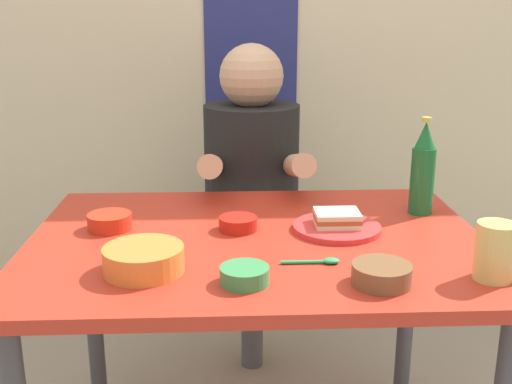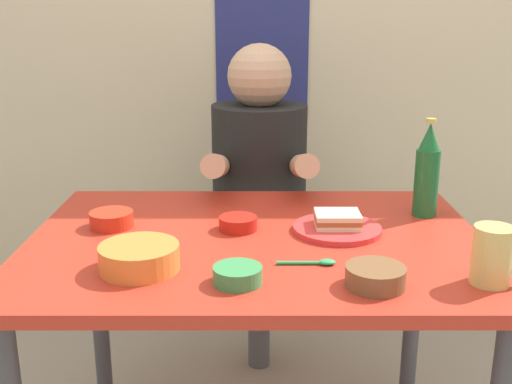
{
  "view_description": "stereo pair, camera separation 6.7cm",
  "coord_description": "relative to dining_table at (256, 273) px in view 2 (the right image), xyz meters",
  "views": [
    {
      "loc": [
        -0.06,
        -1.4,
        1.26
      ],
      "look_at": [
        0.0,
        0.05,
        0.84
      ],
      "focal_mm": 43.19,
      "sensor_mm": 36.0,
      "label": 1
    },
    {
      "loc": [
        0.0,
        -1.4,
        1.26
      ],
      "look_at": [
        0.0,
        0.05,
        0.84
      ],
      "focal_mm": 43.19,
      "sensor_mm": 36.0,
      "label": 2
    }
  ],
  "objects": [
    {
      "name": "wall_back",
      "position": [
        0.0,
        1.05,
        0.65
      ],
      "size": [
        4.4,
        0.09,
        2.6
      ],
      "color": "beige",
      "rests_on": "ground"
    },
    {
      "name": "dining_table",
      "position": [
        0.0,
        0.0,
        0.0
      ],
      "size": [
        1.1,
        0.8,
        0.74
      ],
      "color": "#B72D1E",
      "rests_on": "ground"
    },
    {
      "name": "stool",
      "position": [
        0.01,
        0.63,
        -0.3
      ],
      "size": [
        0.34,
        0.34,
        0.45
      ],
      "color": "#4C4C51",
      "rests_on": "ground"
    },
    {
      "name": "person_seated",
      "position": [
        0.01,
        0.62,
        0.12
      ],
      "size": [
        0.33,
        0.56,
        0.72
      ],
      "color": "black",
      "rests_on": "stool"
    },
    {
      "name": "plate_orange",
      "position": [
        0.2,
        0.04,
        0.1
      ],
      "size": [
        0.22,
        0.22,
        0.01
      ],
      "primitive_type": "cylinder",
      "color": "red",
      "rests_on": "dining_table"
    },
    {
      "name": "sandwich",
      "position": [
        0.2,
        0.04,
        0.13
      ],
      "size": [
        0.11,
        0.09,
        0.04
      ],
      "color": "beige",
      "rests_on": "plate_orange"
    },
    {
      "name": "beer_mug",
      "position": [
        0.47,
        -0.26,
        0.15
      ],
      "size": [
        0.13,
        0.08,
        0.12
      ],
      "color": "#D1BC66",
      "rests_on": "dining_table"
    },
    {
      "name": "beer_bottle",
      "position": [
        0.45,
        0.17,
        0.21
      ],
      "size": [
        0.06,
        0.06,
        0.26
      ],
      "color": "#19602D",
      "rests_on": "dining_table"
    },
    {
      "name": "soup_bowl_orange",
      "position": [
        -0.25,
        -0.19,
        0.12
      ],
      "size": [
        0.17,
        0.17,
        0.05
      ],
      "color": "orange",
      "rests_on": "dining_table"
    },
    {
      "name": "condiment_bowl_brown",
      "position": [
        0.24,
        -0.28,
        0.12
      ],
      "size": [
        0.12,
        0.12,
        0.04
      ],
      "color": "brown",
      "rests_on": "dining_table"
    },
    {
      "name": "dip_bowl_green",
      "position": [
        -0.04,
        -0.26,
        0.11
      ],
      "size": [
        0.1,
        0.1,
        0.03
      ],
      "color": "#388C4C",
      "rests_on": "dining_table"
    },
    {
      "name": "sauce_bowl_chili",
      "position": [
        -0.37,
        0.08,
        0.12
      ],
      "size": [
        0.11,
        0.11,
        0.04
      ],
      "color": "red",
      "rests_on": "dining_table"
    },
    {
      "name": "sambal_bowl_red",
      "position": [
        -0.04,
        0.05,
        0.11
      ],
      "size": [
        0.1,
        0.1,
        0.03
      ],
      "color": "#B21E14",
      "rests_on": "dining_table"
    },
    {
      "name": "spoon",
      "position": [
        0.13,
        -0.17,
        0.1
      ],
      "size": [
        0.13,
        0.02,
        0.01
      ],
      "color": "#26A559",
      "rests_on": "dining_table"
    }
  ]
}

